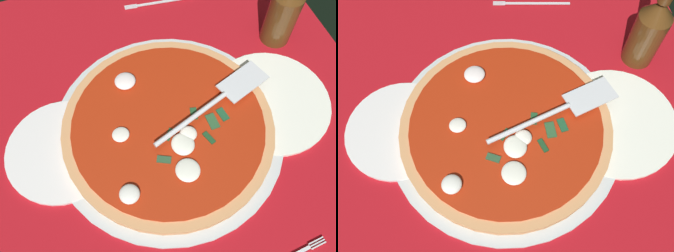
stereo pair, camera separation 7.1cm
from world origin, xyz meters
The scene contains 8 objects.
ground_plane centered at (0.00, 0.00, -0.40)cm, with size 91.55×91.55×0.80cm, color #A91019.
checker_pattern centered at (0.00, 0.00, 0.05)cm, with size 91.55×91.55×0.10cm.
pizza_pan centered at (1.97, -1.47, 0.57)cm, with size 45.94×45.94×0.94cm, color silver.
dinner_plate_left centered at (-18.84, 1.27, 0.60)cm, with size 21.89×21.89×1.00cm, color white.
dinner_plate_right centered at (24.13, -2.68, 0.60)cm, with size 24.89×24.89×1.00cm, color white.
pizza centered at (1.88, -1.57, 2.02)cm, with size 41.65×41.65×3.21cm.
pizza_server centered at (12.41, -0.69, 4.58)cm, with size 27.15×12.06×1.00cm.
beer_bottle centered at (33.24, 12.70, 9.28)cm, with size 6.71×6.71×24.73cm.
Camera 1 is at (-9.32, -32.31, 65.15)cm, focal length 38.75 mm.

